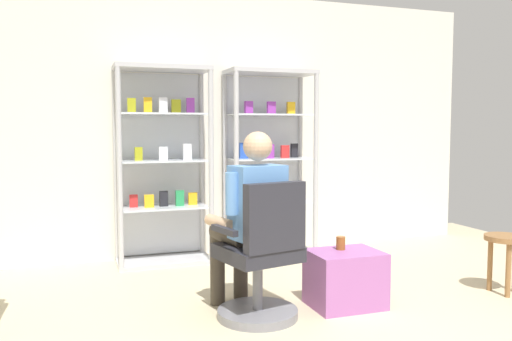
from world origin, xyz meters
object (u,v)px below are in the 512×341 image
seated_shopkeeper (249,214)px  storage_crate (345,279)px  tea_glass (341,243)px  office_chair (262,263)px  wooden_stool (505,248)px  display_cabinet_right (268,162)px  display_cabinet_left (162,164)px

seated_shopkeeper → storage_crate: bearing=-7.3°
tea_glass → office_chair: bearing=-169.0°
office_chair → tea_glass: office_chair is taller
wooden_stool → display_cabinet_right: bearing=124.6°
display_cabinet_left → wooden_stool: size_ratio=4.09×
display_cabinet_left → tea_glass: bearing=-58.3°
storage_crate → seated_shopkeeper: bearing=172.7°
storage_crate → tea_glass: size_ratio=5.24×
storage_crate → tea_glass: (-0.01, 0.06, 0.25)m
seated_shopkeeper → display_cabinet_left: bearing=101.6°
storage_crate → wooden_stool: size_ratio=1.11×
tea_glass → display_cabinet_left: bearing=121.7°
tea_glass → wooden_stool: (1.36, -0.20, -0.09)m
storage_crate → wooden_stool: wooden_stool is taller
seated_shopkeeper → tea_glass: size_ratio=13.16×
display_cabinet_left → storage_crate: (1.05, -1.76, -0.76)m
office_chair → storage_crate: (0.68, 0.07, -0.19)m
office_chair → tea_glass: (0.67, 0.13, 0.07)m
office_chair → seated_shopkeeper: size_ratio=0.74×
seated_shopkeeper → wooden_stool: bearing=-6.3°
seated_shopkeeper → tea_glass: bearing=-2.3°
seated_shopkeeper → wooden_stool: 2.11m
display_cabinet_right → display_cabinet_left: bearing=180.0°
office_chair → storage_crate: office_chair is taller
seated_shopkeeper → tea_glass: seated_shopkeeper is taller
office_chair → display_cabinet_left: bearing=101.7°
display_cabinet_left → office_chair: (0.38, -1.83, -0.57)m
display_cabinet_right → seated_shopkeeper: display_cabinet_right is taller
display_cabinet_right → office_chair: 2.04m
display_cabinet_right → seated_shopkeeper: bearing=-114.5°
wooden_stool → office_chair: bearing=178.1°
storage_crate → wooden_stool: 1.37m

